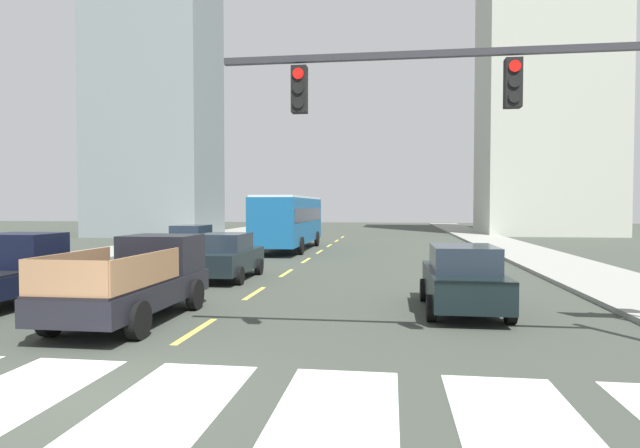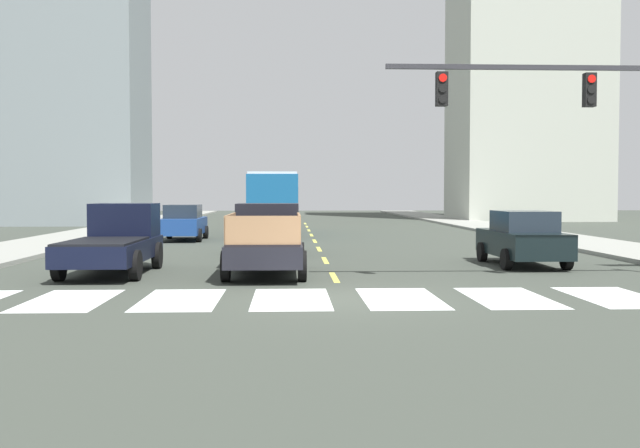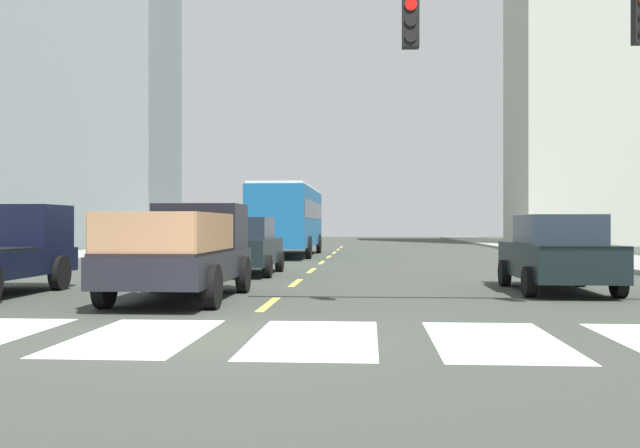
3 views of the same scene
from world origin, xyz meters
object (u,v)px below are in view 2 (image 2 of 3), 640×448
Objects in this scene: city_bus at (274,199)px; sedan_mid at (523,238)px; pickup_stakebed at (266,240)px; sedan_far at (183,223)px; pickup_dark at (116,240)px; traffic_signal_gantry at (635,116)px; sedan_near_left at (272,231)px.

city_bus reaches higher than sedan_mid.
sedan_far is (-4.43, 14.67, -0.08)m from pickup_stakebed.
pickup_dark reaches higher than sedan_far.
sedan_mid and sedan_far have the same top height.
traffic_signal_gantry reaches higher than pickup_stakebed.
pickup_stakebed is at bearing 164.46° from traffic_signal_gantry.
sedan_near_left is 13.66m from traffic_signal_gantry.
pickup_dark is 7.73m from sedan_near_left.
sedan_mid is at bearing 12.69° from pickup_stakebed.
pickup_dark is 1.18× the size of sedan_mid.
sedan_near_left and sedan_far have the same top height.
sedan_mid is at bearing 8.50° from pickup_dark.
sedan_mid is 17.82m from sedan_far.
sedan_mid is (7.96, -4.95, 0.00)m from sedan_near_left.
pickup_dark is at bearing -91.74° from sedan_far.
sedan_far is (-12.38, 12.82, 0.00)m from sedan_mid.
pickup_dark is 0.48× the size of city_bus.
pickup_dark is 12.35m from sedan_mid.
sedan_mid is at bearing -63.83° from city_bus.
sedan_mid is 5.74m from traffic_signal_gantry.
pickup_dark is at bearing -100.08° from city_bus.
sedan_far is at bearing 92.13° from pickup_dark.
traffic_signal_gantry is (9.34, -9.39, 3.36)m from sedan_near_left.
sedan_mid is (12.26, 1.47, -0.06)m from pickup_dark.
city_bus reaches higher than pickup_dark.
pickup_dark is 19.95m from city_bus.
pickup_dark reaches higher than sedan_mid.
pickup_dark is at bearing -172.90° from sedan_mid.
pickup_stakebed is at bearing -75.43° from sedan_far.
pickup_stakebed is 1.18× the size of sedan_near_left.
sedan_near_left is (4.30, 6.42, -0.06)m from pickup_dark.
pickup_stakebed is at bearing -3.37° from pickup_dark.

